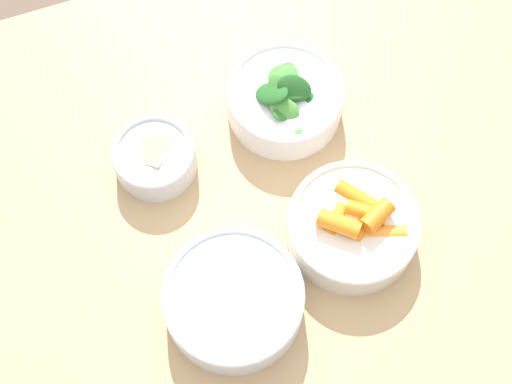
% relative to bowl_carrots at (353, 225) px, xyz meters
% --- Properties ---
extents(ground_plane, '(10.00, 10.00, 0.00)m').
position_rel_bowl_carrots_xyz_m(ground_plane, '(0.08, -0.06, -0.78)').
color(ground_plane, brown).
extents(dining_table, '(1.33, 0.89, 0.75)m').
position_rel_bowl_carrots_xyz_m(dining_table, '(0.08, -0.06, -0.13)').
color(dining_table, tan).
rests_on(dining_table, ground_plane).
extents(bowl_carrots, '(0.17, 0.17, 0.07)m').
position_rel_bowl_carrots_xyz_m(bowl_carrots, '(0.00, 0.00, 0.00)').
color(bowl_carrots, silver).
rests_on(bowl_carrots, dining_table).
extents(bowl_greens, '(0.16, 0.16, 0.09)m').
position_rel_bowl_carrots_xyz_m(bowl_greens, '(0.01, -0.21, 0.00)').
color(bowl_greens, white).
rests_on(bowl_greens, dining_table).
extents(bowl_beans_hotdog, '(0.18, 0.18, 0.06)m').
position_rel_bowl_carrots_xyz_m(bowl_beans_hotdog, '(0.18, 0.04, -0.00)').
color(bowl_beans_hotdog, silver).
rests_on(bowl_beans_hotdog, dining_table).
extents(bowl_cookies, '(0.11, 0.11, 0.05)m').
position_rel_bowl_carrots_xyz_m(bowl_cookies, '(0.21, -0.19, -0.00)').
color(bowl_cookies, silver).
rests_on(bowl_cookies, dining_table).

